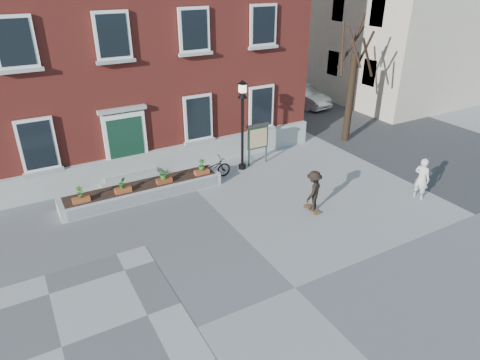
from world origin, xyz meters
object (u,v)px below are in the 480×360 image
parked_car (302,95)px  lamp_post (242,113)px  bystander (422,178)px  notice_board (258,137)px  bicycle (211,169)px  skateboarder (313,191)px

parked_car → lamp_post: bearing=-149.1°
parked_car → bystander: 12.71m
lamp_post → notice_board: 1.55m
parked_car → bystander: bearing=-114.1°
bystander → lamp_post: 7.49m
parked_car → notice_board: (-7.27, -6.41, 0.60)m
bicycle → skateboarder: bearing=-154.0°
parked_car → bystander: (-3.55, -12.21, 0.16)m
bicycle → bystander: (6.25, -5.40, 0.36)m
bystander → notice_board: size_ratio=0.88×
lamp_post → bystander: bearing=-51.0°
notice_board → skateboarder: size_ratio=1.18×
parked_car → skateboarder: (-7.74, -10.98, 0.16)m
notice_board → skateboarder: (-0.46, -4.57, -0.44)m
parked_car → skateboarder: size_ratio=2.54×
lamp_post → parked_car: bearing=38.8°
bystander → bicycle: bearing=38.5°
bystander → lamp_post: bearing=28.3°
lamp_post → notice_board: size_ratio=2.10×
bicycle → bystander: 8.26m
bicycle → lamp_post: size_ratio=0.45×
lamp_post → skateboarder: lamp_post is taller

